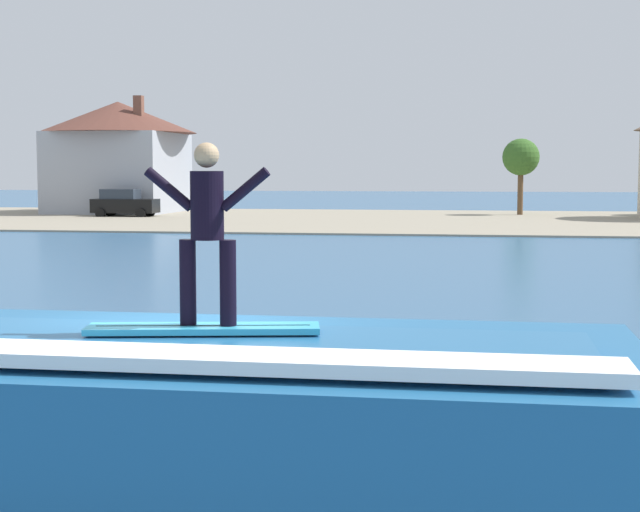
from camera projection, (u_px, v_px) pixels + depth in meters
name	position (u px, v px, depth m)	size (l,w,h in m)	color
ground_plane	(181.00, 449.00, 10.90)	(260.00, 260.00, 0.00)	#2D5A83
wave_crest	(238.00, 412.00, 9.58)	(7.90, 3.95, 1.57)	#236397
surfboard	(203.00, 329.00, 9.32)	(2.27, 0.88, 0.06)	#33A5CC
surfer	(207.00, 223.00, 9.26)	(1.23, 0.32, 1.75)	black
shoreline_bank	(424.00, 220.00, 59.28)	(120.00, 27.36, 0.09)	gray
car_near_shore	(124.00, 203.00, 63.24)	(4.19, 2.02, 1.86)	black
house_with_chimney	(119.00, 151.00, 69.04)	(11.11, 11.11, 8.22)	#9EA3AD
tree_tall_bare	(521.00, 158.00, 65.04)	(2.47, 2.47, 5.20)	brown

